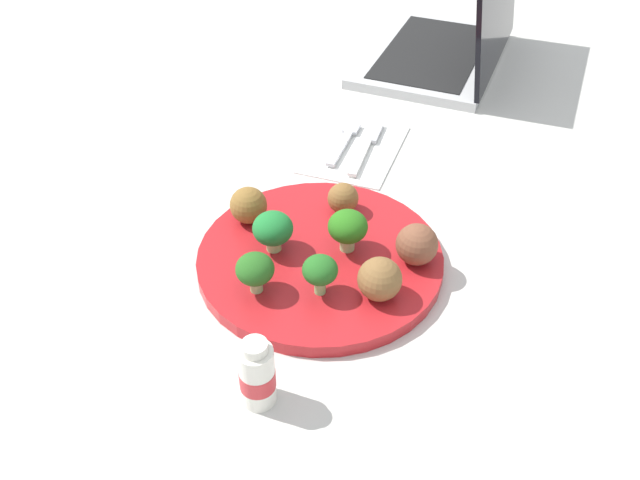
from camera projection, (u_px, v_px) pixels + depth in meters
ground_plane at (320, 264)px, 0.77m from camera, size 4.00×4.00×0.00m
plate at (320, 259)px, 0.76m from camera, size 0.28×0.28×0.02m
broccoli_floret_back_left at (348, 227)px, 0.75m from camera, size 0.05×0.05×0.05m
broccoli_floret_center at (320, 271)px, 0.69m from camera, size 0.04×0.04×0.05m
broccoli_floret_front_right at (273, 229)px, 0.75m from camera, size 0.05×0.05×0.05m
broccoli_floret_mid_right at (255, 270)px, 0.69m from camera, size 0.04×0.04×0.05m
meatball_center at (417, 244)px, 0.73m from camera, size 0.05×0.05×0.05m
meatball_front_left at (248, 205)px, 0.79m from camera, size 0.04×0.04×0.04m
meatball_back_left at (380, 279)px, 0.69m from camera, size 0.05×0.05×0.05m
meatball_back_right at (343, 198)px, 0.81m from camera, size 0.04×0.04×0.04m
napkin at (355, 148)px, 0.95m from camera, size 0.18×0.13×0.01m
fork at (344, 141)px, 0.96m from camera, size 0.12×0.03×0.01m
knife at (368, 145)px, 0.95m from camera, size 0.15×0.02×0.01m
yogurt_bottle at (257, 375)px, 0.60m from camera, size 0.03×0.03×0.08m
laptop at (450, 41)px, 1.15m from camera, size 0.35×0.26×0.21m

